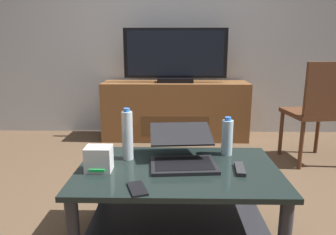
{
  "coord_description": "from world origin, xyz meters",
  "views": [
    {
      "loc": [
        0.08,
        -1.67,
        1.08
      ],
      "look_at": [
        0.04,
        0.36,
        0.6
      ],
      "focal_mm": 33.55,
      "sensor_mm": 36.0,
      "label": 1
    }
  ],
  "objects_px": {
    "cell_phone": "(137,189)",
    "router_box": "(99,159)",
    "television": "(175,57)",
    "dining_chair": "(319,108)",
    "coffee_table": "(178,193)",
    "water_bottle_near": "(227,137)",
    "tv_remote": "(240,169)",
    "laptop": "(182,152)",
    "water_bottle_far": "(127,135)",
    "media_cabinet": "(175,110)"
  },
  "relations": [
    {
      "from": "laptop",
      "to": "media_cabinet",
      "type": "bearing_deg",
      "value": 90.95
    },
    {
      "from": "laptop",
      "to": "cell_phone",
      "type": "height_order",
      "value": "laptop"
    },
    {
      "from": "laptop",
      "to": "dining_chair",
      "type": "bearing_deg",
      "value": 42.61
    },
    {
      "from": "dining_chair",
      "to": "water_bottle_far",
      "type": "distance_m",
      "value": 1.88
    },
    {
      "from": "dining_chair",
      "to": "router_box",
      "type": "xyz_separation_m",
      "value": [
        -1.66,
        -1.26,
        -0.01
      ]
    },
    {
      "from": "television",
      "to": "cell_phone",
      "type": "relative_size",
      "value": 8.13
    },
    {
      "from": "television",
      "to": "media_cabinet",
      "type": "bearing_deg",
      "value": 90.0
    },
    {
      "from": "dining_chair",
      "to": "laptop",
      "type": "distance_m",
      "value": 1.68
    },
    {
      "from": "laptop",
      "to": "tv_remote",
      "type": "xyz_separation_m",
      "value": [
        0.29,
        -0.11,
        -0.05
      ]
    },
    {
      "from": "coffee_table",
      "to": "water_bottle_far",
      "type": "xyz_separation_m",
      "value": [
        -0.28,
        0.13,
        0.28
      ]
    },
    {
      "from": "coffee_table",
      "to": "dining_chair",
      "type": "bearing_deg",
      "value": 43.9
    },
    {
      "from": "water_bottle_far",
      "to": "dining_chair",
      "type": "bearing_deg",
      "value": 35.23
    },
    {
      "from": "coffee_table",
      "to": "water_bottle_far",
      "type": "height_order",
      "value": "water_bottle_far"
    },
    {
      "from": "coffee_table",
      "to": "water_bottle_near",
      "type": "distance_m",
      "value": 0.43
    },
    {
      "from": "coffee_table",
      "to": "media_cabinet",
      "type": "xyz_separation_m",
      "value": [
        -0.01,
        2.01,
        0.02
      ]
    },
    {
      "from": "television",
      "to": "dining_chair",
      "type": "height_order",
      "value": "television"
    },
    {
      "from": "media_cabinet",
      "to": "tv_remote",
      "type": "height_order",
      "value": "media_cabinet"
    },
    {
      "from": "water_bottle_far",
      "to": "laptop",
      "type": "bearing_deg",
      "value": -9.35
    },
    {
      "from": "coffee_table",
      "to": "router_box",
      "type": "height_order",
      "value": "router_box"
    },
    {
      "from": "coffee_table",
      "to": "water_bottle_far",
      "type": "relative_size",
      "value": 3.6
    },
    {
      "from": "television",
      "to": "router_box",
      "type": "xyz_separation_m",
      "value": [
        -0.39,
        -2.03,
        -0.42
      ]
    },
    {
      "from": "television",
      "to": "router_box",
      "type": "relative_size",
      "value": 8.73
    },
    {
      "from": "water_bottle_far",
      "to": "cell_phone",
      "type": "height_order",
      "value": "water_bottle_far"
    },
    {
      "from": "laptop",
      "to": "water_bottle_far",
      "type": "relative_size",
      "value": 1.45
    },
    {
      "from": "television",
      "to": "water_bottle_near",
      "type": "xyz_separation_m",
      "value": [
        0.29,
        -1.78,
        -0.38
      ]
    },
    {
      "from": "laptop",
      "to": "coffee_table",
      "type": "bearing_deg",
      "value": -108.39
    },
    {
      "from": "coffee_table",
      "to": "laptop",
      "type": "xyz_separation_m",
      "value": [
        0.03,
        0.08,
        0.2
      ]
    },
    {
      "from": "television",
      "to": "water_bottle_far",
      "type": "relative_size",
      "value": 3.92
    },
    {
      "from": "television",
      "to": "tv_remote",
      "type": "distance_m",
      "value": 2.1
    },
    {
      "from": "coffee_table",
      "to": "water_bottle_near",
      "type": "bearing_deg",
      "value": 36.17
    },
    {
      "from": "water_bottle_near",
      "to": "router_box",
      "type": "bearing_deg",
      "value": -159.7
    },
    {
      "from": "media_cabinet",
      "to": "television",
      "type": "distance_m",
      "value": 0.61
    },
    {
      "from": "laptop",
      "to": "router_box",
      "type": "relative_size",
      "value": 3.24
    },
    {
      "from": "media_cabinet",
      "to": "dining_chair",
      "type": "relative_size",
      "value": 1.75
    },
    {
      "from": "coffee_table",
      "to": "laptop",
      "type": "bearing_deg",
      "value": 71.61
    },
    {
      "from": "coffee_table",
      "to": "media_cabinet",
      "type": "height_order",
      "value": "media_cabinet"
    },
    {
      "from": "coffee_table",
      "to": "tv_remote",
      "type": "distance_m",
      "value": 0.35
    },
    {
      "from": "laptop",
      "to": "water_bottle_near",
      "type": "height_order",
      "value": "water_bottle_near"
    },
    {
      "from": "dining_chair",
      "to": "router_box",
      "type": "distance_m",
      "value": 2.08
    },
    {
      "from": "television",
      "to": "water_bottle_far",
      "type": "bearing_deg",
      "value": -98.29
    },
    {
      "from": "tv_remote",
      "to": "router_box",
      "type": "bearing_deg",
      "value": -173.34
    },
    {
      "from": "cell_phone",
      "to": "router_box",
      "type": "bearing_deg",
      "value": 117.3
    },
    {
      "from": "coffee_table",
      "to": "media_cabinet",
      "type": "bearing_deg",
      "value": 90.18
    },
    {
      "from": "router_box",
      "to": "coffee_table",
      "type": "bearing_deg",
      "value": 6.36
    },
    {
      "from": "television",
      "to": "router_box",
      "type": "height_order",
      "value": "television"
    },
    {
      "from": "router_box",
      "to": "tv_remote",
      "type": "distance_m",
      "value": 0.72
    },
    {
      "from": "coffee_table",
      "to": "water_bottle_far",
      "type": "distance_m",
      "value": 0.41
    },
    {
      "from": "coffee_table",
      "to": "water_bottle_far",
      "type": "bearing_deg",
      "value": 155.42
    },
    {
      "from": "laptop",
      "to": "router_box",
      "type": "height_order",
      "value": "laptop"
    },
    {
      "from": "water_bottle_near",
      "to": "water_bottle_far",
      "type": "relative_size",
      "value": 0.77
    }
  ]
}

